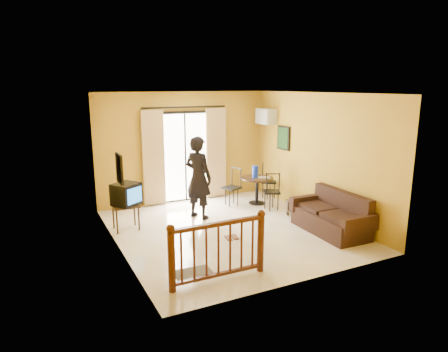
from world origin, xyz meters
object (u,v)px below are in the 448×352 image
dining_table (257,183)px  sofa (332,217)px  standing_person (198,177)px  television (126,194)px  coffee_table (305,208)px

dining_table → sofa: 2.45m
sofa → standing_person: size_ratio=0.95×
television → dining_table: 3.41m
dining_table → standing_person: 1.82m
television → coffee_table: size_ratio=0.79×
television → standing_person: bearing=-31.4°
television → dining_table: bearing=-26.7°
standing_person → sofa: bearing=-163.6°
standing_person → television: bearing=63.1°
dining_table → sofa: bearing=-81.9°
sofa → coffee_table: bearing=92.2°
dining_table → sofa: sofa is taller
television → dining_table: (3.38, 0.40, -0.23)m
dining_table → coffee_table: bearing=-77.3°
sofa → standing_person: (-2.09, 2.07, 0.62)m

